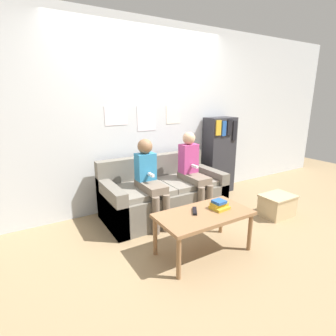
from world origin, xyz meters
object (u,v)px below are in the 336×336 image
Objects in this scene: person_left at (150,178)px; person_right at (193,170)px; bookshelf at (219,155)px; couch at (163,195)px; storage_box at (277,205)px; tv_remote at (195,211)px; coffee_table at (204,217)px.

person_left is 0.96× the size of person_right.
bookshelf reaches higher than person_right.
couch is 0.48m from person_left.
couch is at bearing -166.56° from bookshelf.
person_right is 0.89× the size of bookshelf.
person_left is (-0.29, -0.18, 0.34)m from couch.
storage_box is (1.30, -0.86, -0.12)m from couch.
storage_box is at bearing -87.72° from bookshelf.
storage_box is (0.93, -0.68, -0.48)m from person_right.
bookshelf is at bearing 75.69° from tv_remote.
coffee_table is 0.90× the size of person_left.
couch is at bearing 146.39° from storage_box.
person_left is (-0.17, 0.86, 0.22)m from coffee_table.
couch is 1.01m from tv_remote.
bookshelf is at bearing 17.31° from person_left.
person_left is 6.63× the size of tv_remote.
couch is 1.68× the size of coffee_table.
person_right reaches higher than storage_box.
bookshelf reaches higher than person_left.
coffee_table is 0.90m from person_left.
person_left is at bearing 156.75° from storage_box.
storage_box is at bearing -33.61° from couch.
coffee_table is 0.77× the size of bookshelf.
couch is 1.05m from coffee_table.
storage_box is at bearing -23.25° from person_left.
bookshelf reaches higher than tv_remote.
couch reaches higher than storage_box.
bookshelf is (1.25, 0.30, 0.36)m from couch.
couch is 3.68× the size of storage_box.
tv_remote reaches higher than coffee_table.
person_left is at bearing -179.82° from person_right.
bookshelf is 1.26m from storage_box.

